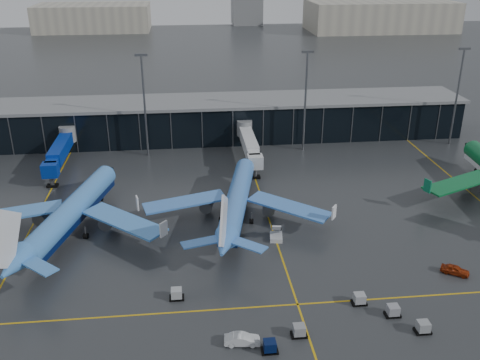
{
  "coord_description": "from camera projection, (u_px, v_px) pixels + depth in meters",
  "views": [
    {
      "loc": [
        -5.42,
        -78.66,
        48.28
      ],
      "look_at": [
        5.0,
        18.0,
        6.0
      ],
      "focal_mm": 40.0,
      "sensor_mm": 36.0,
      "label": 1
    }
  ],
  "objects": [
    {
      "name": "baggage_carts",
      "position": [
        319.0,
        318.0,
        74.79
      ],
      "size": [
        35.66,
        14.3,
        1.7
      ],
      "color": "black",
      "rests_on": "ground"
    },
    {
      "name": "airliner_arkefly",
      "position": [
        71.0,
        198.0,
        96.39
      ],
      "size": [
        49.64,
        53.57,
        13.85
      ],
      "primitive_type": null,
      "rotation": [
        0.0,
        0.0,
        -0.25
      ],
      "color": "#4185D8",
      "rests_on": "ground"
    },
    {
      "name": "airliner_klm_near",
      "position": [
        237.0,
        187.0,
        101.57
      ],
      "size": [
        45.93,
        49.94,
        13.2
      ],
      "primitive_type": null,
      "rotation": [
        0.0,
        0.0,
        -0.21
      ],
      "color": "#417ED7",
      "rests_on": "ground"
    },
    {
      "name": "taxi_lines",
      "position": [
        270.0,
        223.0,
        102.16
      ],
      "size": [
        220.0,
        120.0,
        0.02
      ],
      "color": "gold",
      "rests_on": "ground"
    },
    {
      "name": "jet_bridges",
      "position": [
        60.0,
        151.0,
        125.45
      ],
      "size": [
        94.0,
        27.5,
        7.2
      ],
      "color": "#595B60",
      "rests_on": "ground"
    },
    {
      "name": "service_van_red",
      "position": [
        455.0,
        270.0,
        85.91
      ],
      "size": [
        4.67,
        3.94,
        1.51
      ],
      "primitive_type": "imported",
      "rotation": [
        0.0,
        0.0,
        0.98
      ],
      "color": "#92290B",
      "rests_on": "ground"
    },
    {
      "name": "flood_masts",
      "position": [
        226.0,
        100.0,
        132.08
      ],
      "size": [
        203.0,
        0.5,
        25.5
      ],
      "color": "#595B60",
      "rests_on": "ground"
    },
    {
      "name": "mobile_airstair",
      "position": [
        276.0,
        235.0,
        96.22
      ],
      "size": [
        2.64,
        3.49,
        3.45
      ],
      "rotation": [
        0.0,
        0.0,
        -0.15
      ],
      "color": "silver",
      "rests_on": "ground"
    },
    {
      "name": "terminal_pier",
      "position": [
        205.0,
        119.0,
        145.88
      ],
      "size": [
        142.0,
        17.0,
        10.7
      ],
      "color": "black",
      "rests_on": "ground"
    },
    {
      "name": "service_van_white",
      "position": [
        242.0,
        340.0,
        70.57
      ],
      "size": [
        4.9,
        2.11,
        1.57
      ],
      "primitive_type": "imported",
      "rotation": [
        0.0,
        0.0,
        1.47
      ],
      "color": "silver",
      "rests_on": "ground"
    },
    {
      "name": "distant_hangars",
      "position": [
        268.0,
        16.0,
        339.15
      ],
      "size": [
        260.0,
        71.0,
        22.0
      ],
      "color": "#B2AD99",
      "rests_on": "ground"
    },
    {
      "name": "ground",
      "position": [
        222.0,
        255.0,
        91.51
      ],
      "size": [
        600.0,
        600.0,
        0.0
      ],
      "primitive_type": "plane",
      "color": "#282B2D",
      "rests_on": "ground"
    }
  ]
}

